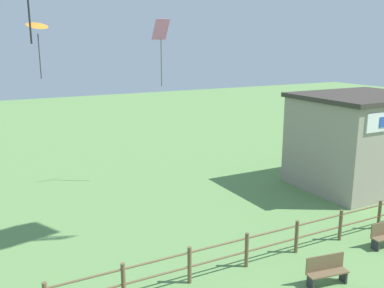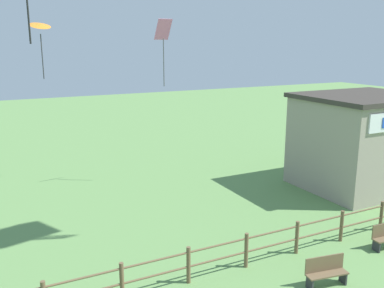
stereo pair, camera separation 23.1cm
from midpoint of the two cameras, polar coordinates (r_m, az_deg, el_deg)
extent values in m
cylinder|color=brown|center=(13.90, -8.84, -17.72)|extent=(0.14, 0.14, 1.29)
cylinder|color=brown|center=(14.64, 0.00, -15.84)|extent=(0.14, 0.14, 1.29)
cylinder|color=brown|center=(15.68, 7.68, -13.87)|extent=(0.14, 0.14, 1.29)
cylinder|color=brown|center=(16.96, 14.19, -11.98)|extent=(0.14, 0.14, 1.29)
cylinder|color=brown|center=(18.44, 19.66, -10.26)|extent=(0.14, 0.14, 1.29)
cylinder|color=brown|center=(20.07, 24.22, -8.74)|extent=(0.14, 0.14, 1.29)
cylinder|color=brown|center=(14.92, 4.02, -13.32)|extent=(20.51, 0.07, 0.07)
cylinder|color=brown|center=(15.16, 3.99, -15.06)|extent=(20.51, 0.07, 0.07)
cube|color=gray|center=(25.20, 21.99, 0.09)|extent=(6.38, 5.21, 4.87)
cube|color=#38332D|center=(24.78, 22.50, 5.84)|extent=(6.68, 5.51, 0.24)
cube|color=brown|center=(15.25, 17.99, -16.18)|extent=(1.47, 0.62, 0.05)
cube|color=brown|center=(15.24, 17.67, -14.93)|extent=(1.42, 0.27, 0.53)
cube|color=#2D2D33|center=(15.04, 15.86, -17.48)|extent=(0.12, 0.36, 0.41)
cube|color=#2D2D33|center=(15.71, 19.90, -16.37)|extent=(0.12, 0.36, 0.41)
cube|color=#2D2D33|center=(18.26, 23.70, -12.38)|extent=(0.09, 0.36, 0.41)
cube|color=pink|center=(23.50, -3.56, 15.01)|extent=(0.91, 0.65, 1.06)
cylinder|color=#4C4C51|center=(23.52, -3.50, 10.77)|extent=(0.05, 0.05, 2.53)
cone|color=orange|center=(22.15, -19.35, 14.75)|extent=(1.20, 1.17, 0.41)
cylinder|color=#333338|center=(22.14, -19.05, 10.95)|extent=(0.05, 0.05, 2.13)
camera|label=1|loc=(0.12, -89.57, 0.10)|focal=40.00mm
camera|label=2|loc=(0.12, 90.43, -0.10)|focal=40.00mm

